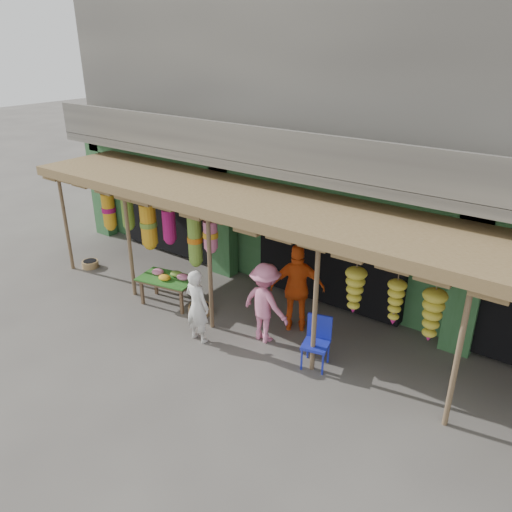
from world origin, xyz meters
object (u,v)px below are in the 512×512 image
Objects in this scene: person_vendor at (298,288)px; person_shopper at (265,303)px; person_front at (197,306)px; flower_table at (168,279)px; blue_chair at (317,339)px.

person_vendor reaches higher than person_shopper.
flower_table is at bearing -22.08° from person_front.
person_vendor is 0.80m from person_shopper.
flower_table is 1.76m from person_front.
person_shopper is at bearing 35.83° from person_vendor.
person_vendor is (1.40, 1.56, 0.18)m from person_front.
person_front is at bearing 16.62° from person_vendor.
person_shopper is at bearing -140.23° from person_front.
flower_table is 3.12m from person_vendor.
person_front is at bearing 43.29° from person_shopper.
person_front is 1.38m from person_shopper.
person_vendor reaches higher than flower_table.
blue_chair is at bearing -178.37° from person_shopper.
blue_chair is 1.35m from person_vendor.
person_vendor is (-0.98, 0.84, 0.41)m from blue_chair.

